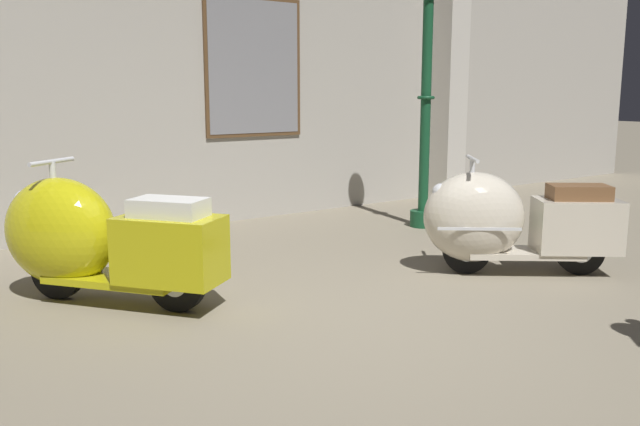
# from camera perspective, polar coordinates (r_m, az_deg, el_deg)

# --- Properties ---
(ground_plane) EXTENTS (60.00, 60.00, 0.00)m
(ground_plane) POSITION_cam_1_polar(r_m,az_deg,el_deg) (4.35, 4.01, -9.73)
(ground_plane) COLOR gray
(showroom_back_wall) EXTENTS (18.00, 0.63, 3.28)m
(showroom_back_wall) POSITION_cam_1_polar(r_m,az_deg,el_deg) (7.45, -14.11, 11.17)
(showroom_back_wall) COLOR #ADA89E
(showroom_back_wall) RESTS_ON ground
(scooter_0) EXTENTS (1.38, 1.62, 1.02)m
(scooter_0) POSITION_cam_1_polar(r_m,az_deg,el_deg) (4.99, -18.71, -2.09)
(scooter_0) COLOR black
(scooter_0) RESTS_ON ground
(scooter_1) EXTENTS (1.52, 1.33, 0.97)m
(scooter_1) POSITION_cam_1_polar(r_m,az_deg,el_deg) (5.70, 15.43, -0.67)
(scooter_1) COLOR black
(scooter_1) RESTS_ON ground
(lamppost) EXTENTS (0.28, 0.28, 2.69)m
(lamppost) POSITION_cam_1_polar(r_m,az_deg,el_deg) (7.45, 8.98, 9.72)
(lamppost) COLOR #144728
(lamppost) RESTS_ON ground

